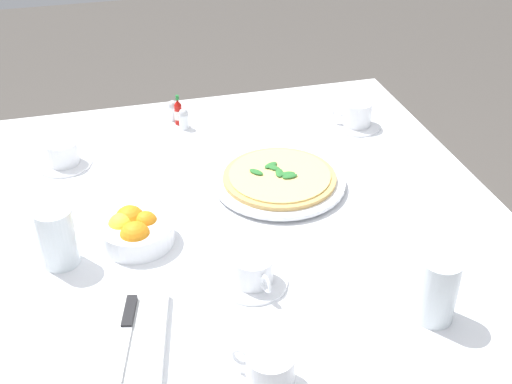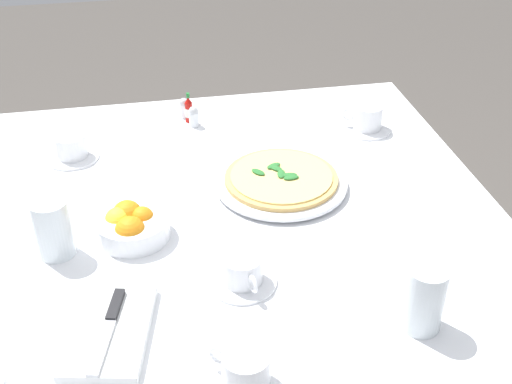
{
  "view_description": "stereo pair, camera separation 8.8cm",
  "coord_description": "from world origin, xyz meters",
  "px_view_note": "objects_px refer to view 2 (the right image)",
  "views": [
    {
      "loc": [
        1.14,
        -0.25,
        1.56
      ],
      "look_at": [
        -0.04,
        0.07,
        0.76
      ],
      "focal_mm": 46.56,
      "sensor_mm": 36.0,
      "label": 1
    },
    {
      "loc": [
        1.16,
        -0.16,
        1.56
      ],
      "look_at": [
        -0.04,
        0.07,
        0.76
      ],
      "focal_mm": 46.56,
      "sensor_mm": 36.0,
      "label": 2
    }
  ],
  "objects_px": {
    "pizza_plate": "(281,183)",
    "citrus_bowl": "(131,225)",
    "napkin_folded": "(110,331)",
    "salt_shaker": "(194,117)",
    "hot_sauce_bottle": "(189,110)",
    "coffee_cup_center_back": "(242,272)",
    "water_glass_near_left": "(54,231)",
    "coffee_cup_far_right": "(246,372)",
    "pepper_shaker": "(184,109)",
    "water_glass_right_edge": "(423,302)",
    "pizza": "(281,178)",
    "coffee_cup_back_corner": "(367,119)",
    "coffee_cup_near_right": "(71,148)",
    "dinner_knife": "(109,326)"
  },
  "relations": [
    {
      "from": "coffee_cup_center_back",
      "to": "citrus_bowl",
      "type": "xyz_separation_m",
      "value": [
        -0.18,
        -0.2,
        0.0
      ]
    },
    {
      "from": "napkin_folded",
      "to": "pizza_plate",
      "type": "bearing_deg",
      "value": 147.84
    },
    {
      "from": "pizza",
      "to": "coffee_cup_far_right",
      "type": "relative_size",
      "value": 1.98
    },
    {
      "from": "coffee_cup_back_corner",
      "to": "citrus_bowl",
      "type": "height_order",
      "value": "coffee_cup_back_corner"
    },
    {
      "from": "hot_sauce_bottle",
      "to": "water_glass_near_left",
      "type": "bearing_deg",
      "value": -31.36
    },
    {
      "from": "coffee_cup_far_right",
      "to": "coffee_cup_near_right",
      "type": "height_order",
      "value": "coffee_cup_far_right"
    },
    {
      "from": "salt_shaker",
      "to": "pepper_shaker",
      "type": "height_order",
      "value": "same"
    },
    {
      "from": "water_glass_right_edge",
      "to": "coffee_cup_far_right",
      "type": "bearing_deg",
      "value": -76.98
    },
    {
      "from": "pizza_plate",
      "to": "dinner_knife",
      "type": "height_order",
      "value": "dinner_knife"
    },
    {
      "from": "dinner_knife",
      "to": "pizza",
      "type": "bearing_deg",
      "value": 150.16
    },
    {
      "from": "citrus_bowl",
      "to": "coffee_cup_center_back",
      "type": "bearing_deg",
      "value": 46.96
    },
    {
      "from": "citrus_bowl",
      "to": "napkin_folded",
      "type": "bearing_deg",
      "value": -9.52
    },
    {
      "from": "pizza",
      "to": "citrus_bowl",
      "type": "distance_m",
      "value": 0.36
    },
    {
      "from": "pizza_plate",
      "to": "water_glass_near_left",
      "type": "xyz_separation_m",
      "value": [
        0.15,
        -0.49,
        0.04
      ]
    },
    {
      "from": "coffee_cup_center_back",
      "to": "coffee_cup_far_right",
      "type": "bearing_deg",
      "value": -8.6
    },
    {
      "from": "coffee_cup_center_back",
      "to": "napkin_folded",
      "type": "height_order",
      "value": "coffee_cup_center_back"
    },
    {
      "from": "pizza_plate",
      "to": "citrus_bowl",
      "type": "height_order",
      "value": "citrus_bowl"
    },
    {
      "from": "coffee_cup_far_right",
      "to": "coffee_cup_near_right",
      "type": "distance_m",
      "value": 0.83
    },
    {
      "from": "dinner_knife",
      "to": "hot_sauce_bottle",
      "type": "distance_m",
      "value": 0.8
    },
    {
      "from": "pizza",
      "to": "napkin_folded",
      "type": "distance_m",
      "value": 0.56
    },
    {
      "from": "coffee_cup_center_back",
      "to": "citrus_bowl",
      "type": "height_order",
      "value": "citrus_bowl"
    },
    {
      "from": "coffee_cup_near_right",
      "to": "pepper_shaker",
      "type": "bearing_deg",
      "value": 119.84
    },
    {
      "from": "dinner_knife",
      "to": "coffee_cup_back_corner",
      "type": "bearing_deg",
      "value": 147.45
    },
    {
      "from": "pizza",
      "to": "coffee_cup_back_corner",
      "type": "bearing_deg",
      "value": 129.32
    },
    {
      "from": "hot_sauce_bottle",
      "to": "salt_shaker",
      "type": "distance_m",
      "value": 0.03
    },
    {
      "from": "water_glass_near_left",
      "to": "napkin_folded",
      "type": "xyz_separation_m",
      "value": [
        0.25,
        0.1,
        -0.04
      ]
    },
    {
      "from": "coffee_cup_far_right",
      "to": "pizza",
      "type": "bearing_deg",
      "value": 161.95
    },
    {
      "from": "water_glass_near_left",
      "to": "pepper_shaker",
      "type": "distance_m",
      "value": 0.62
    },
    {
      "from": "hot_sauce_bottle",
      "to": "pizza_plate",
      "type": "bearing_deg",
      "value": 25.3
    },
    {
      "from": "coffee_cup_near_right",
      "to": "hot_sauce_bottle",
      "type": "xyz_separation_m",
      "value": [
        -0.14,
        0.3,
        0.01
      ]
    },
    {
      "from": "coffee_cup_near_right",
      "to": "pizza",
      "type": "bearing_deg",
      "value": 64.65
    },
    {
      "from": "pizza",
      "to": "coffee_cup_back_corner",
      "type": "xyz_separation_m",
      "value": [
        -0.23,
        0.28,
        0.01
      ]
    },
    {
      "from": "water_glass_near_left",
      "to": "napkin_folded",
      "type": "distance_m",
      "value": 0.27
    },
    {
      "from": "napkin_folded",
      "to": "salt_shaker",
      "type": "relative_size",
      "value": 4.3
    },
    {
      "from": "pizza_plate",
      "to": "pepper_shaker",
      "type": "height_order",
      "value": "pepper_shaker"
    },
    {
      "from": "coffee_cup_center_back",
      "to": "water_glass_near_left",
      "type": "xyz_separation_m",
      "value": [
        -0.16,
        -0.34,
        0.03
      ]
    },
    {
      "from": "citrus_bowl",
      "to": "pepper_shaker",
      "type": "xyz_separation_m",
      "value": [
        -0.52,
        0.16,
        -0.0
      ]
    },
    {
      "from": "coffee_cup_near_right",
      "to": "pepper_shaker",
      "type": "distance_m",
      "value": 0.34
    },
    {
      "from": "coffee_cup_near_right",
      "to": "water_glass_near_left",
      "type": "bearing_deg",
      "value": -2.01
    },
    {
      "from": "coffee_cup_center_back",
      "to": "napkin_folded",
      "type": "xyz_separation_m",
      "value": [
        0.09,
        -0.24,
        -0.02
      ]
    },
    {
      "from": "pizza_plate",
      "to": "salt_shaker",
      "type": "xyz_separation_m",
      "value": [
        -0.34,
        -0.16,
        0.01
      ]
    },
    {
      "from": "coffee_cup_far_right",
      "to": "pepper_shaker",
      "type": "xyz_separation_m",
      "value": [
        -0.94,
        -0.0,
        -0.01
      ]
    },
    {
      "from": "pizza_plate",
      "to": "citrus_bowl",
      "type": "bearing_deg",
      "value": -69.84
    },
    {
      "from": "water_glass_right_edge",
      "to": "pepper_shaker",
      "type": "height_order",
      "value": "water_glass_right_edge"
    },
    {
      "from": "coffee_cup_back_corner",
      "to": "napkin_folded",
      "type": "height_order",
      "value": "coffee_cup_back_corner"
    },
    {
      "from": "coffee_cup_near_right",
      "to": "pepper_shaker",
      "type": "height_order",
      "value": "coffee_cup_near_right"
    },
    {
      "from": "salt_shaker",
      "to": "coffee_cup_near_right",
      "type": "bearing_deg",
      "value": -70.35
    },
    {
      "from": "dinner_knife",
      "to": "napkin_folded",
      "type": "bearing_deg",
      "value": 180.0
    },
    {
      "from": "napkin_folded",
      "to": "hot_sauce_bottle",
      "type": "xyz_separation_m",
      "value": [
        -0.76,
        0.21,
        0.02
      ]
    },
    {
      "from": "coffee_cup_far_right",
      "to": "salt_shaker",
      "type": "height_order",
      "value": "coffee_cup_far_right"
    }
  ]
}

